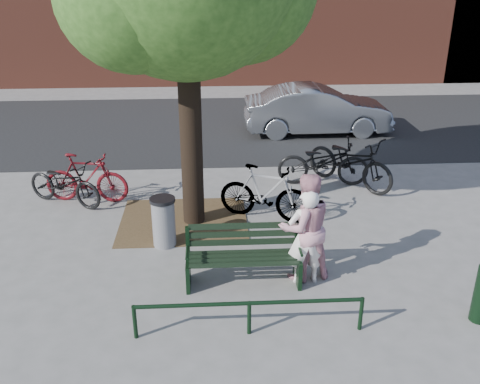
{
  "coord_description": "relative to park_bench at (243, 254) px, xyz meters",
  "views": [
    {
      "loc": [
        -0.46,
        -6.99,
        4.6
      ],
      "look_at": [
        0.01,
        1.0,
        1.11
      ],
      "focal_mm": 40.0,
      "sensor_mm": 36.0,
      "label": 1
    }
  ],
  "objects": [
    {
      "name": "person_left",
      "position": [
        0.95,
        -0.05,
        0.29
      ],
      "size": [
        0.58,
        0.39,
        1.55
      ],
      "primitive_type": "imported",
      "rotation": [
        0.0,
        0.0,
        3.18
      ],
      "color": "white",
      "rests_on": "ground"
    },
    {
      "name": "bicycle_c",
      "position": [
        2.01,
        3.79,
        0.04
      ],
      "size": [
        2.05,
        0.9,
        1.04
      ],
      "primitive_type": "imported",
      "rotation": [
        0.0,
        0.0,
        1.46
      ],
      "color": "black",
      "rests_on": "ground"
    },
    {
      "name": "road",
      "position": [
        0.0,
        8.42,
        -0.47
      ],
      "size": [
        40.0,
        7.0,
        0.01
      ],
      "primitive_type": "cube",
      "color": "black",
      "rests_on": "ground"
    },
    {
      "name": "bicycle_d",
      "position": [
        0.56,
        2.14,
        0.06
      ],
      "size": [
        1.87,
        1.15,
        1.09
      ],
      "primitive_type": "imported",
      "rotation": [
        0.0,
        0.0,
        1.19
      ],
      "color": "gray",
      "rests_on": "ground"
    },
    {
      "name": "ground",
      "position": [
        0.0,
        -0.08,
        -0.48
      ],
      "size": [
        90.0,
        90.0,
        0.0
      ],
      "primitive_type": "plane",
      "color": "gray",
      "rests_on": "ground"
    },
    {
      "name": "litter_bin",
      "position": [
        -1.29,
        1.22,
        -0.03
      ],
      "size": [
        0.44,
        0.44,
        0.89
      ],
      "color": "gray",
      "rests_on": "ground"
    },
    {
      "name": "bicycle_b",
      "position": [
        -2.99,
        3.16,
        0.04
      ],
      "size": [
        1.78,
        0.73,
        1.04
      ],
      "primitive_type": "imported",
      "rotation": [
        0.0,
        0.0,
        1.42
      ],
      "color": "#550C11",
      "rests_on": "ground"
    },
    {
      "name": "bicycle_e",
      "position": [
        2.57,
        3.7,
        0.09
      ],
      "size": [
        2.0,
        2.12,
        1.14
      ],
      "primitive_type": "imported",
      "rotation": [
        0.0,
        0.0,
        0.72
      ],
      "color": "black",
      "rests_on": "ground"
    },
    {
      "name": "park_bench",
      "position": [
        0.0,
        0.0,
        0.0
      ],
      "size": [
        1.74,
        0.54,
        0.97
      ],
      "color": "black",
      "rests_on": "ground"
    },
    {
      "name": "dirt_pit",
      "position": [
        -1.0,
        2.12,
        -0.47
      ],
      "size": [
        2.4,
        2.0,
        0.02
      ],
      "primitive_type": "cube",
      "color": "brown",
      "rests_on": "ground"
    },
    {
      "name": "parked_car",
      "position": [
        2.6,
        7.6,
        0.2
      ],
      "size": [
        4.12,
        1.46,
        1.35
      ],
      "primitive_type": "imported",
      "rotation": [
        0.0,
        0.0,
        1.58
      ],
      "color": "gray",
      "rests_on": "ground"
    },
    {
      "name": "guard_railing",
      "position": [
        0.0,
        -1.28,
        -0.08
      ],
      "size": [
        3.06,
        0.06,
        0.51
      ],
      "color": "black",
      "rests_on": "ground"
    },
    {
      "name": "bicycle_a",
      "position": [
        -3.41,
        3.05,
        -0.02
      ],
      "size": [
        1.84,
        1.36,
        0.92
      ],
      "primitive_type": "imported",
      "rotation": [
        0.0,
        0.0,
        1.09
      ],
      "color": "black",
      "rests_on": "ground"
    },
    {
      "name": "person_right",
      "position": [
        0.95,
        0.07,
        0.39
      ],
      "size": [
        0.98,
        0.84,
        1.74
      ],
      "primitive_type": "imported",
      "rotation": [
        0.0,
        0.0,
        3.38
      ],
      "color": "#CB8B98",
      "rests_on": "ground"
    }
  ]
}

